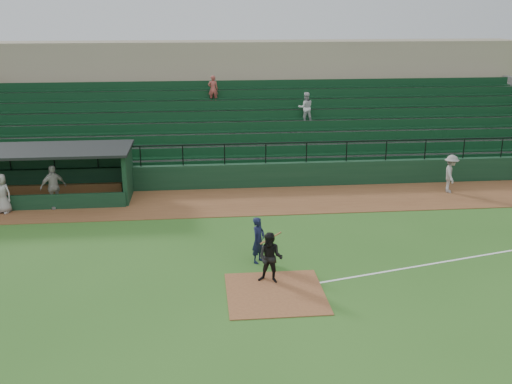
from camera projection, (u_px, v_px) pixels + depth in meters
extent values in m
plane|color=#2C5B1D|center=(271.00, 279.00, 18.83)|extent=(90.00, 90.00, 0.00)
cube|color=brown|center=(249.00, 201.00, 26.42)|extent=(40.00, 4.00, 0.03)
cube|color=brown|center=(275.00, 293.00, 17.88)|extent=(3.00, 3.00, 0.03)
cube|color=white|center=(489.00, 254.00, 20.73)|extent=(17.49, 4.44, 0.01)
cube|color=black|center=(245.00, 176.00, 28.33)|extent=(36.00, 0.35, 1.20)
cylinder|color=black|center=(245.00, 144.00, 27.84)|extent=(36.00, 0.06, 0.06)
cube|color=slate|center=(238.00, 131.00, 32.61)|extent=(36.00, 9.00, 3.60)
cube|color=#0E3319|center=(239.00, 125.00, 32.00)|extent=(34.56, 8.00, 4.05)
cube|color=gray|center=(231.00, 91.00, 38.36)|extent=(38.00, 3.00, 6.40)
cube|color=slate|center=(233.00, 87.00, 36.31)|extent=(36.00, 2.00, 0.20)
imported|color=silver|center=(306.00, 108.00, 32.39)|extent=(0.84, 0.65, 1.72)
imported|color=#A5443C|center=(213.00, 89.00, 33.55)|extent=(0.58, 0.38, 1.58)
cube|color=black|center=(40.00, 169.00, 27.42)|extent=(8.50, 0.20, 2.30)
cube|color=black|center=(128.00, 174.00, 26.59)|extent=(0.20, 2.60, 2.30)
cube|color=black|center=(29.00, 150.00, 25.82)|extent=(8.90, 3.20, 0.12)
cube|color=olive|center=(40.00, 190.00, 27.31)|extent=(7.65, 0.40, 0.50)
cube|color=black|center=(26.00, 203.00, 25.15)|extent=(8.50, 0.12, 0.70)
imported|color=black|center=(258.00, 240.00, 19.89)|extent=(0.67, 0.71, 1.63)
cylinder|color=olive|center=(271.00, 238.00, 19.70)|extent=(0.79, 0.34, 0.35)
imported|color=black|center=(270.00, 258.00, 18.38)|extent=(0.99, 0.89, 1.68)
imported|color=gray|center=(451.00, 174.00, 27.44)|extent=(0.98, 1.31, 1.81)
imported|color=#9F9A94|center=(53.00, 187.00, 25.18)|extent=(1.21, 1.01, 1.93)
imported|color=#999590|center=(2.00, 193.00, 24.65)|extent=(0.97, 0.77, 1.73)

